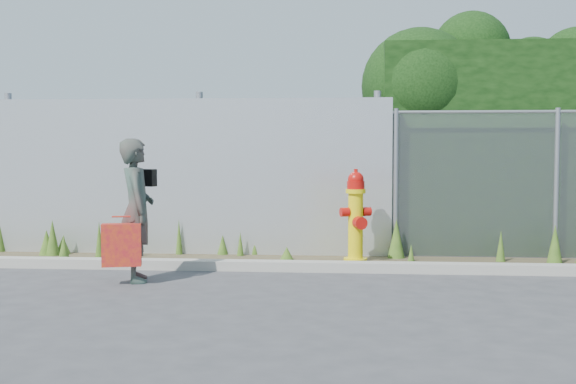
# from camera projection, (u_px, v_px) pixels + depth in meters

# --- Properties ---
(ground) EXTENTS (80.00, 80.00, 0.00)m
(ground) POSITION_uv_depth(u_px,v_px,m) (307.00, 303.00, 7.06)
(ground) COLOR #3D3C3F
(ground) RESTS_ON ground
(curb) EXTENTS (16.00, 0.22, 0.12)m
(curb) POSITION_uv_depth(u_px,v_px,m) (315.00, 266.00, 8.85)
(curb) COLOR gray
(curb) RESTS_ON ground
(weed_strip) EXTENTS (16.00, 1.33, 0.54)m
(weed_strip) POSITION_uv_depth(u_px,v_px,m) (394.00, 250.00, 9.55)
(weed_strip) COLOR #433926
(weed_strip) RESTS_ON ground
(corrugated_fence) EXTENTS (8.50, 0.21, 2.30)m
(corrugated_fence) POSITION_uv_depth(u_px,v_px,m) (91.00, 177.00, 10.25)
(corrugated_fence) COLOR silver
(corrugated_fence) RESTS_ON ground
(fire_hydrant) EXTENTS (0.41, 0.37, 1.24)m
(fire_hydrant) POSITION_uv_depth(u_px,v_px,m) (356.00, 218.00, 9.44)
(fire_hydrant) COLOR yellow
(fire_hydrant) RESTS_ON ground
(woman) EXTENTS (0.56, 0.69, 1.62)m
(woman) POSITION_uv_depth(u_px,v_px,m) (137.00, 210.00, 8.16)
(woman) COLOR #0F6453
(woman) RESTS_ON ground
(red_tote_bag) EXTENTS (0.43, 0.16, 0.56)m
(red_tote_bag) POSITION_uv_depth(u_px,v_px,m) (122.00, 245.00, 7.94)
(red_tote_bag) COLOR maroon
(black_shoulder_bag) EXTENTS (0.27, 0.11, 0.20)m
(black_shoulder_bag) POSITION_uv_depth(u_px,v_px,m) (145.00, 178.00, 8.37)
(black_shoulder_bag) COLOR black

